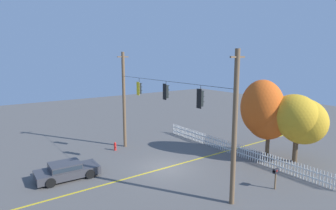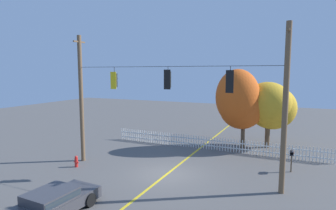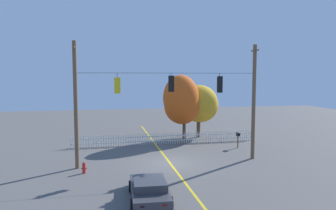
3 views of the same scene
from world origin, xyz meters
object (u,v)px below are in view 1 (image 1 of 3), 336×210
(traffic_signal_northbound_secondary, at_px, (166,92))
(parked_car, at_px, (67,170))
(traffic_signal_westbound_side, at_px, (200,98))
(roadside_mailbox, at_px, (276,172))
(autumn_maple_near_fence, at_px, (264,112))
(autumn_maple_mid, at_px, (298,119))
(traffic_signal_southbound_primary, at_px, (139,88))
(fire_hydrant, at_px, (115,146))

(traffic_signal_northbound_secondary, xyz_separation_m, parked_car, (-2.59, -6.71, -5.32))
(traffic_signal_westbound_side, xyz_separation_m, roadside_mailbox, (3.25, 3.67, -4.71))
(autumn_maple_near_fence, xyz_separation_m, autumn_maple_mid, (2.29, 1.23, -0.35))
(parked_car, bearing_deg, roadside_mailbox, 47.28)
(traffic_signal_southbound_primary, distance_m, autumn_maple_near_fence, 10.61)
(autumn_maple_near_fence, distance_m, fire_hydrant, 13.43)
(traffic_signal_westbound_side, xyz_separation_m, autumn_maple_near_fence, (-0.93, 8.02, -1.92))
(autumn_maple_mid, height_order, fire_hydrant, autumn_maple_mid)
(traffic_signal_westbound_side, xyz_separation_m, autumn_maple_mid, (1.35, 9.25, -2.26))
(autumn_maple_near_fence, relative_size, autumn_maple_mid, 1.19)
(traffic_signal_southbound_primary, xyz_separation_m, traffic_signal_westbound_side, (7.62, -0.00, 0.04))
(traffic_signal_westbound_side, bearing_deg, autumn_maple_near_fence, 96.63)
(traffic_signal_northbound_secondary, bearing_deg, autumn_maple_near_fence, 70.69)
(traffic_signal_southbound_primary, bearing_deg, roadside_mailbox, 18.64)
(traffic_signal_westbound_side, bearing_deg, autumn_maple_mid, 81.67)
(autumn_maple_mid, bearing_deg, traffic_signal_southbound_primary, -134.14)
(traffic_signal_westbound_side, relative_size, fire_hydrant, 1.91)
(traffic_signal_southbound_primary, xyz_separation_m, autumn_maple_near_fence, (6.69, 8.02, -1.88))
(traffic_signal_westbound_side, height_order, parked_car, traffic_signal_westbound_side)
(parked_car, bearing_deg, fire_hydrant, 123.67)
(traffic_signal_southbound_primary, bearing_deg, traffic_signal_northbound_secondary, -0.01)
(autumn_maple_mid, distance_m, parked_car, 17.96)
(autumn_maple_near_fence, bearing_deg, traffic_signal_northbound_secondary, -109.31)
(autumn_maple_mid, bearing_deg, fire_hydrant, -137.02)
(autumn_maple_mid, height_order, parked_car, autumn_maple_mid)
(traffic_signal_northbound_secondary, relative_size, traffic_signal_westbound_side, 0.93)
(traffic_signal_westbound_side, bearing_deg, fire_hydrant, -172.65)
(traffic_signal_southbound_primary, relative_size, autumn_maple_mid, 0.26)
(traffic_signal_northbound_secondary, bearing_deg, traffic_signal_westbound_side, -0.01)
(traffic_signal_southbound_primary, distance_m, traffic_signal_westbound_side, 7.62)
(parked_car, relative_size, roadside_mailbox, 3.07)
(parked_car, height_order, fire_hydrant, parked_car)
(parked_car, bearing_deg, traffic_signal_westbound_side, 46.65)
(traffic_signal_westbound_side, relative_size, autumn_maple_mid, 0.26)
(traffic_signal_southbound_primary, distance_m, fire_hydrant, 6.06)
(traffic_signal_northbound_secondary, relative_size, autumn_maple_mid, 0.25)
(traffic_signal_southbound_primary, distance_m, parked_car, 8.59)
(parked_car, xyz_separation_m, roadside_mailbox, (9.58, 10.37, 0.54))
(autumn_maple_mid, bearing_deg, autumn_maple_near_fence, -151.68)
(autumn_maple_near_fence, distance_m, parked_car, 16.03)
(traffic_signal_southbound_primary, xyz_separation_m, roadside_mailbox, (10.87, 3.66, -4.67))
(traffic_signal_southbound_primary, xyz_separation_m, autumn_maple_mid, (8.97, 9.25, -2.23))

